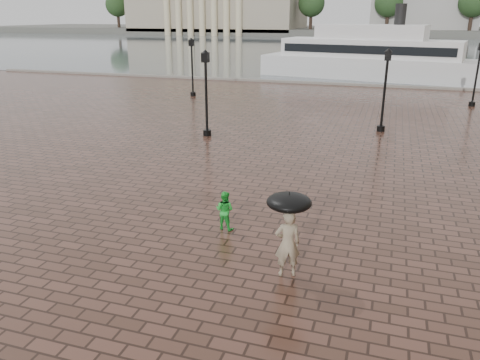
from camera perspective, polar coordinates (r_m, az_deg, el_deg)
The scene contains 10 objects.
ground at distance 14.96m, azimuth 3.26°, elevation -5.16°, with size 300.00×300.00×0.00m, color #3D251B.
harbour_water at distance 105.42m, azimuth 16.61°, elevation 15.34°, with size 240.00×240.00×0.00m, color #464E55.
quay_edge at distance 45.73m, azimuth 13.75°, elevation 11.13°, with size 80.00×0.60×0.30m, color slate.
far_shore at distance 173.29m, azimuth 17.53°, elevation 16.93°, with size 300.00×60.00×2.00m, color #4C4C47.
far_trees at distance 151.25m, azimuth 17.67°, elevation 19.86°, with size 188.00×8.00×13.50m.
street_lamps at distance 31.31m, azimuth 9.00°, elevation 12.10°, with size 21.44×14.44×4.40m.
adult_pedestrian at distance 11.76m, azimuth 5.81°, elevation -7.71°, with size 0.64×0.42×1.76m, color gray.
child_pedestrian at distance 14.28m, azimuth -1.88°, elevation -3.71°, with size 0.59×0.46×1.22m, color green.
ferry_near at distance 51.23m, azimuth 15.48°, elevation 14.29°, with size 22.71×9.23×7.25m.
umbrella at distance 11.30m, azimuth 6.00°, elevation -2.71°, with size 1.10×1.10×1.16m.
Camera 1 is at (3.36, -13.18, 6.24)m, focal length 35.00 mm.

